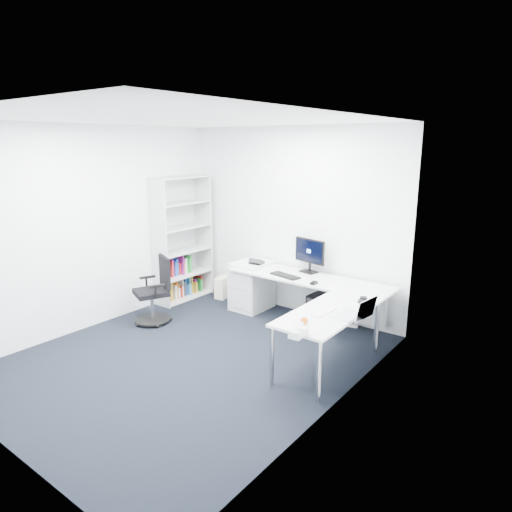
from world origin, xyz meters
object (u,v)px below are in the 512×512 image
Objects in this scene: l_desk at (296,307)px; task_chair at (151,291)px; bookshelf at (182,239)px; laptop at (348,305)px; monitor at (309,255)px.

task_chair is at bearing -151.90° from l_desk.
laptop is (3.23, -0.71, -0.19)m from bookshelf.
bookshelf is at bearing 178.68° from l_desk.
bookshelf is 1.19m from task_chair.
laptop is at bearing 30.71° from task_chair.
l_desk is at bearing -64.20° from monitor.
bookshelf is (-2.17, 0.05, 0.65)m from l_desk.
bookshelf is 2.09m from monitor.
monitor is at bearing 141.79° from laptop.
laptop is (2.83, 0.29, 0.33)m from task_chair.
task_chair is at bearing -167.24° from laptop.
task_chair is 1.80× the size of monitor.
bookshelf is at bearing 174.54° from laptop.
l_desk is 1.33m from laptop.
monitor reaches higher than task_chair.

